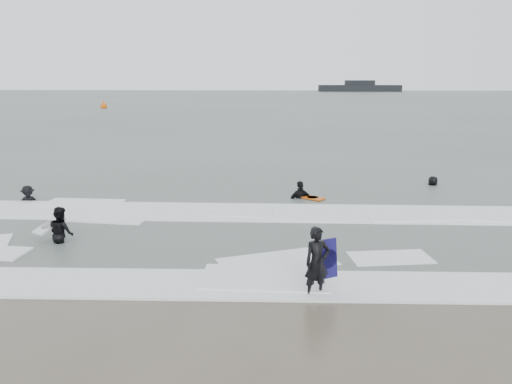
{
  "coord_description": "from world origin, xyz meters",
  "views": [
    {
      "loc": [
        0.79,
        -12.16,
        5.14
      ],
      "look_at": [
        0.0,
        5.0,
        1.1
      ],
      "focal_mm": 35.0,
      "sensor_mm": 36.0,
      "label": 1
    }
  ],
  "objects_px": {
    "surfer_centre": "(316,296)",
    "buoy": "(104,106)",
    "surfer_right_near": "(300,199)",
    "vessel_horizon": "(360,88)",
    "surfer_wading": "(62,243)",
    "surfer_breaker": "(29,202)",
    "surfer_right_far": "(433,186)"
  },
  "relations": [
    {
      "from": "surfer_right_far",
      "to": "surfer_wading",
      "type": "bearing_deg",
      "value": 16.09
    },
    {
      "from": "surfer_breaker",
      "to": "buoy",
      "type": "bearing_deg",
      "value": 83.3
    },
    {
      "from": "surfer_centre",
      "to": "surfer_breaker",
      "type": "bearing_deg",
      "value": 120.09
    },
    {
      "from": "surfer_wading",
      "to": "surfer_breaker",
      "type": "xyz_separation_m",
      "value": [
        -3.55,
        4.93,
        0.0
      ]
    },
    {
      "from": "surfer_wading",
      "to": "vessel_horizon",
      "type": "height_order",
      "value": "vessel_horizon"
    },
    {
      "from": "surfer_right_far",
      "to": "vessel_horizon",
      "type": "distance_m",
      "value": 139.92
    },
    {
      "from": "surfer_right_far",
      "to": "buoy",
      "type": "relative_size",
      "value": 0.99
    },
    {
      "from": "surfer_wading",
      "to": "surfer_right_far",
      "type": "bearing_deg",
      "value": -107.5
    },
    {
      "from": "surfer_right_far",
      "to": "buoy",
      "type": "bearing_deg",
      "value": -73.45
    },
    {
      "from": "vessel_horizon",
      "to": "buoy",
      "type": "bearing_deg",
      "value": -122.13
    },
    {
      "from": "surfer_wading",
      "to": "surfer_right_near",
      "type": "xyz_separation_m",
      "value": [
        7.71,
        6.03,
        0.0
      ]
    },
    {
      "from": "surfer_centre",
      "to": "buoy",
      "type": "height_order",
      "value": "buoy"
    },
    {
      "from": "surfer_wading",
      "to": "surfer_right_near",
      "type": "height_order",
      "value": "surfer_right_near"
    },
    {
      "from": "surfer_right_near",
      "to": "buoy",
      "type": "distance_m",
      "value": 64.05
    },
    {
      "from": "surfer_centre",
      "to": "surfer_wading",
      "type": "bearing_deg",
      "value": 132.44
    },
    {
      "from": "surfer_centre",
      "to": "surfer_right_far",
      "type": "xyz_separation_m",
      "value": [
        6.38,
        12.33,
        0.0
      ]
    },
    {
      "from": "surfer_breaker",
      "to": "surfer_right_far",
      "type": "relative_size",
      "value": 0.95
    },
    {
      "from": "surfer_centre",
      "to": "surfer_breaker",
      "type": "height_order",
      "value": "surfer_centre"
    },
    {
      "from": "surfer_right_far",
      "to": "surfer_breaker",
      "type": "bearing_deg",
      "value": -3.55
    },
    {
      "from": "buoy",
      "to": "surfer_breaker",
      "type": "bearing_deg",
      "value": -73.63
    },
    {
      "from": "surfer_right_near",
      "to": "vessel_horizon",
      "type": "height_order",
      "value": "vessel_horizon"
    },
    {
      "from": "surfer_centre",
      "to": "surfer_right_near",
      "type": "relative_size",
      "value": 0.9
    },
    {
      "from": "surfer_right_near",
      "to": "buoy",
      "type": "xyz_separation_m",
      "value": [
        -28.44,
        57.38,
        0.42
      ]
    },
    {
      "from": "surfer_wading",
      "to": "buoy",
      "type": "relative_size",
      "value": 1.04
    },
    {
      "from": "vessel_horizon",
      "to": "surfer_right_far",
      "type": "bearing_deg",
      "value": -97.41
    },
    {
      "from": "surfer_wading",
      "to": "surfer_breaker",
      "type": "bearing_deg",
      "value": -13.78
    },
    {
      "from": "surfer_right_near",
      "to": "surfer_wading",
      "type": "bearing_deg",
      "value": 18.59
    },
    {
      "from": "surfer_wading",
      "to": "surfer_breaker",
      "type": "height_order",
      "value": "surfer_wading"
    },
    {
      "from": "vessel_horizon",
      "to": "surfer_wading",
      "type": "bearing_deg",
      "value": -102.28
    },
    {
      "from": "surfer_right_near",
      "to": "surfer_breaker",
      "type": "bearing_deg",
      "value": -13.87
    },
    {
      "from": "surfer_right_far",
      "to": "buoy",
      "type": "distance_m",
      "value": 64.76
    },
    {
      "from": "surfer_centre",
      "to": "vessel_horizon",
      "type": "distance_m",
      "value": 153.05
    }
  ]
}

